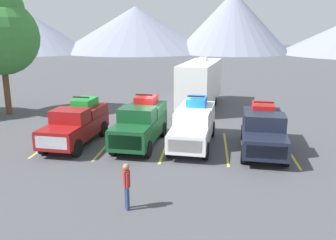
{
  "coord_description": "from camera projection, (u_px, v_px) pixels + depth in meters",
  "views": [
    {
      "loc": [
        2.22,
        -19.29,
        6.26
      ],
      "look_at": [
        0.0,
        0.24,
        1.2
      ],
      "focal_mm": 38.56,
      "sensor_mm": 36.0,
      "label": 1
    }
  ],
  "objects": [
    {
      "name": "pickup_truck_d",
      "position": [
        263.0,
        129.0,
        18.68
      ],
      "size": [
        2.58,
        5.7,
        2.44
      ],
      "color": "black",
      "rests_on": "ground"
    },
    {
      "name": "pickup_truck_b",
      "position": [
        141.0,
        123.0,
        19.69
      ],
      "size": [
        2.43,
        5.46,
        2.65
      ],
      "color": "#144723",
      "rests_on": "ground"
    },
    {
      "name": "pickup_truck_c",
      "position": [
        194.0,
        124.0,
        19.68
      ],
      "size": [
        2.44,
        5.95,
        2.57
      ],
      "color": "white",
      "rests_on": "ground"
    },
    {
      "name": "camper_trailer_a",
      "position": [
        200.0,
        82.0,
        28.58
      ],
      "size": [
        3.49,
        9.22,
        3.92
      ],
      "color": "white",
      "rests_on": "ground"
    },
    {
      "name": "lot_stripe_b",
      "position": [
        108.0,
        144.0,
        19.99
      ],
      "size": [
        0.12,
        5.5,
        0.01
      ],
      "primitive_type": "cube",
      "color": "gold",
      "rests_on": "ground"
    },
    {
      "name": "lot_stripe_d",
      "position": [
        226.0,
        148.0,
        19.28
      ],
      "size": [
        0.12,
        5.5,
        0.01
      ],
      "primitive_type": "cube",
      "color": "gold",
      "rests_on": "ground"
    },
    {
      "name": "lot_stripe_a",
      "position": [
        52.0,
        142.0,
        20.35
      ],
      "size": [
        0.12,
        5.5,
        0.01
      ],
      "primitive_type": "cube",
      "color": "gold",
      "rests_on": "ground"
    },
    {
      "name": "mountain_ridge",
      "position": [
        209.0,
        29.0,
        90.67
      ],
      "size": [
        115.47,
        45.37,
        14.93
      ],
      "color": "gray",
      "rests_on": "ground"
    },
    {
      "name": "lot_stripe_e",
      "position": [
        288.0,
        150.0,
        18.93
      ],
      "size": [
        0.12,
        5.5,
        0.01
      ],
      "primitive_type": "cube",
      "color": "gold",
      "rests_on": "ground"
    },
    {
      "name": "lot_stripe_c",
      "position": [
        166.0,
        146.0,
        19.64
      ],
      "size": [
        0.12,
        5.5,
        0.01
      ],
      "primitive_type": "cube",
      "color": "gold",
      "rests_on": "ground"
    },
    {
      "name": "person_b",
      "position": [
        127.0,
        183.0,
        12.57
      ],
      "size": [
        0.29,
        0.35,
        1.72
      ],
      "color": "navy",
      "rests_on": "ground"
    },
    {
      "name": "ground_plane",
      "position": [
        168.0,
        142.0,
        20.37
      ],
      "size": [
        240.0,
        240.0,
        0.0
      ],
      "primitive_type": "plane",
      "color": "#47474C"
    },
    {
      "name": "tree_a",
      "position": [
        0.0,
        31.0,
        25.41
      ],
      "size": [
        5.34,
        5.34,
        9.32
      ],
      "color": "brown",
      "rests_on": "ground"
    },
    {
      "name": "pickup_truck_a",
      "position": [
        77.0,
        123.0,
        19.81
      ],
      "size": [
        2.42,
        5.42,
        2.5
      ],
      "color": "maroon",
      "rests_on": "ground"
    }
  ]
}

